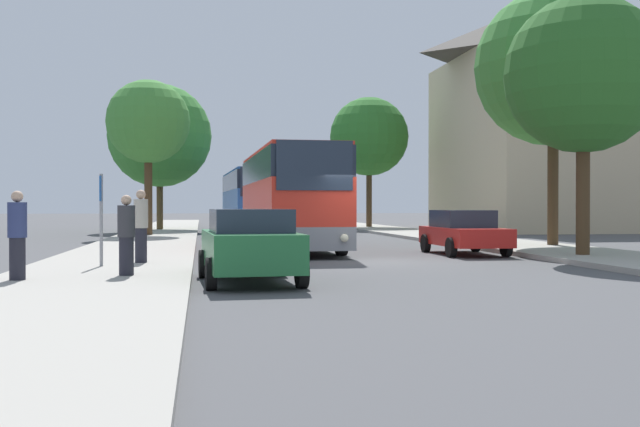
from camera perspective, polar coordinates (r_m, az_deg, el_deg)
name	(u,v)px	position (r m, az deg, el deg)	size (l,w,h in m)	color
ground_plane	(372,262)	(21.37, 3.96, -3.69)	(300.00, 300.00, 0.00)	#4C4C4F
sidewalk_left	(119,262)	(20.93, -15.09, -3.59)	(4.00, 120.00, 0.15)	#A39E93
sidewalk_right	(600,257)	(23.93, 20.55, -3.09)	(4.00, 120.00, 0.15)	#A39E93
building_right_background	(563,112)	(52.64, 18.04, 7.35)	(14.05, 14.43, 15.68)	#C6B28E
bus_front	(289,198)	(26.97, -2.38, 1.17)	(2.96, 11.03, 3.51)	gray
bus_middle	(252,201)	(42.34, -5.19, 0.96)	(3.16, 11.68, 3.54)	silver
bus_rear	(243,203)	(57.35, -5.90, 0.79)	(2.84, 10.96, 3.43)	#2D519E
parked_car_left_curb	(250,244)	(15.47, -5.39, -2.36)	(2.09, 4.11, 1.52)	#236B38
parked_car_right_near	(463,231)	(24.99, 10.88, -1.35)	(2.00, 4.26, 1.46)	red
parked_car_right_far	(332,218)	(50.79, 0.95, -0.34)	(1.95, 4.55, 1.55)	silver
bus_stop_sign	(101,209)	(18.59, -16.33, 0.37)	(0.08, 0.45, 2.21)	gray
pedestrian_waiting_near	(17,235)	(15.64, -22.07, -1.53)	(0.36, 0.36, 1.73)	#23232D
pedestrian_waiting_far	(141,226)	(19.52, -13.49, -0.90)	(0.36, 0.36, 1.85)	#23232D
pedestrian_walking_back	(126,235)	(15.99, -14.54, -1.59)	(0.36, 0.36, 1.66)	#23232D
tree_left_near	(160,136)	(48.00, -12.12, 5.81)	(6.44, 6.44, 9.07)	#513D23
tree_left_far	(148,122)	(38.81, -12.96, 6.79)	(4.19, 4.19, 7.79)	#47331E
tree_right_near	(369,137)	(52.96, 3.76, 5.86)	(5.53, 5.53, 9.11)	#47331E
tree_right_mid	(553,68)	(29.51, 17.35, 10.54)	(5.80, 5.80, 9.48)	#47331E
tree_right_far	(583,75)	(23.77, 19.42, 9.91)	(4.64, 4.64, 7.65)	#47331E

